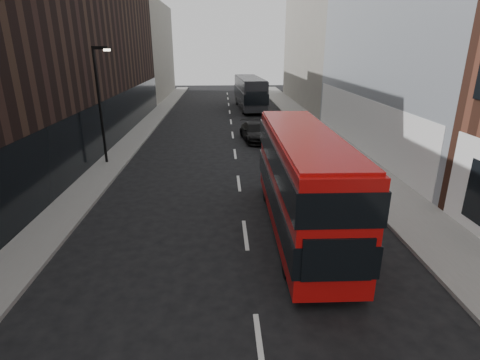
{
  "coord_description": "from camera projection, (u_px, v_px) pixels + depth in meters",
  "views": [
    {
      "loc": [
        -0.85,
        -5.35,
        7.1
      ],
      "look_at": [
        -0.24,
        7.54,
        2.5
      ],
      "focal_mm": 28.0,
      "sensor_mm": 36.0,
      "label": 1
    }
  ],
  "objects": [
    {
      "name": "car_c",
      "position": [
        255.0,
        132.0,
        29.88
      ],
      "size": [
        2.49,
        4.99,
        1.39
      ],
      "primitive_type": "imported",
      "rotation": [
        0.0,
        0.0,
        0.12
      ],
      "color": "black",
      "rests_on": "ground"
    },
    {
      "name": "car_b",
      "position": [
        296.0,
        145.0,
        25.96
      ],
      "size": [
        1.41,
        3.92,
        1.29
      ],
      "primitive_type": "imported",
      "rotation": [
        0.0,
        0.0,
        -0.01
      ],
      "color": "gray",
      "rests_on": "ground"
    },
    {
      "name": "building_victorian",
      "position": [
        320.0,
        25.0,
        46.11
      ],
      "size": [
        6.5,
        24.0,
        21.0
      ],
      "color": "slate",
      "rests_on": "ground"
    },
    {
      "name": "building_modern_block",
      "position": [
        409.0,
        1.0,
        24.39
      ],
      "size": [
        5.03,
        22.0,
        20.0
      ],
      "color": "#AFB3BA",
      "rests_on": "ground"
    },
    {
      "name": "street_lamp",
      "position": [
        100.0,
        98.0,
        22.62
      ],
      "size": [
        1.06,
        0.22,
        7.0
      ],
      "color": "black",
      "rests_on": "sidewalk_left"
    },
    {
      "name": "building_left_far",
      "position": [
        147.0,
        51.0,
        53.68
      ],
      "size": [
        5.0,
        20.0,
        13.0
      ],
      "primitive_type": "cube",
      "color": "slate",
      "rests_on": "ground"
    },
    {
      "name": "red_bus",
      "position": [
        302.0,
        178.0,
        14.54
      ],
      "size": [
        2.51,
        10.22,
        4.11
      ],
      "rotation": [
        0.0,
        0.0,
        -0.01
      ],
      "color": "#B40C0B",
      "rests_on": "ground"
    },
    {
      "name": "grey_bus",
      "position": [
        250.0,
        92.0,
        44.74
      ],
      "size": [
        3.33,
        11.6,
        3.7
      ],
      "rotation": [
        0.0,
        0.0,
        0.06
      ],
      "color": "black",
      "rests_on": "ground"
    },
    {
      "name": "sidewalk_left",
      "position": [
        135.0,
        138.0,
        30.59
      ],
      "size": [
        2.0,
        80.0,
        0.15
      ],
      "primitive_type": "cube",
      "color": "slate",
      "rests_on": "ground"
    },
    {
      "name": "building_left_mid",
      "position": [
        100.0,
        48.0,
        32.82
      ],
      "size": [
        5.0,
        24.0,
        14.0
      ],
      "primitive_type": "cube",
      "color": "black",
      "rests_on": "ground"
    },
    {
      "name": "car_a",
      "position": [
        276.0,
        144.0,
        26.17
      ],
      "size": [
        1.82,
        3.97,
        1.32
      ],
      "primitive_type": "imported",
      "rotation": [
        0.0,
        0.0,
        0.07
      ],
      "color": "black",
      "rests_on": "ground"
    },
    {
      "name": "sidewalk_right",
      "position": [
        322.0,
        136.0,
        31.28
      ],
      "size": [
        3.0,
        80.0,
        0.15
      ],
      "primitive_type": "cube",
      "color": "slate",
      "rests_on": "ground"
    }
  ]
}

